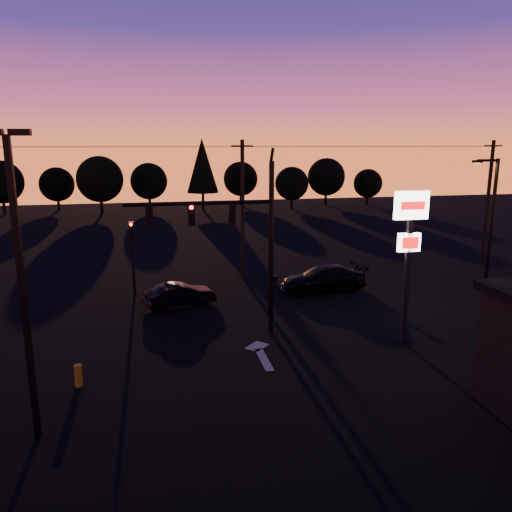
{
  "coord_description": "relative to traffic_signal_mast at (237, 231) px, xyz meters",
  "views": [
    {
      "loc": [
        -3.78,
        -17.75,
        8.76
      ],
      "look_at": [
        1.0,
        5.0,
        3.5
      ],
      "focal_mm": 35.0,
      "sensor_mm": 36.0,
      "label": 1
    }
  ],
  "objects": [
    {
      "name": "tree_0",
      "position": [
        -21.9,
        46.01,
        -0.88
      ],
      "size": [
        5.36,
        5.36,
        6.74
      ],
      "color": "black",
      "rests_on": "ground"
    },
    {
      "name": "bollard",
      "position": [
        -6.61,
        -3.85,
        -4.52
      ],
      "size": [
        0.28,
        0.28,
        0.84
      ],
      "primitive_type": "cylinder",
      "color": "#AF840F",
      "rests_on": "ground"
    },
    {
      "name": "parking_lot_light",
      "position": [
        -7.4,
        -6.99,
        0.33
      ],
      "size": [
        1.25,
        0.3,
        9.14
      ],
      "color": "black",
      "rests_on": "ground"
    },
    {
      "name": "lane_arrow",
      "position": [
        0.6,
        -2.33,
        -4.93
      ],
      "size": [
        1.2,
        3.1,
        0.01
      ],
      "color": "beige",
      "rests_on": "ground"
    },
    {
      "name": "utility_pole_1",
      "position": [
        2.1,
        10.01,
        -0.34
      ],
      "size": [
        1.4,
        0.26,
        9.0
      ],
      "color": "black",
      "rests_on": "ground"
    },
    {
      "name": "tree_1",
      "position": [
        -15.9,
        49.01,
        -1.5
      ],
      "size": [
        4.54,
        4.54,
        5.71
      ],
      "color": "black",
      "rests_on": "ground"
    },
    {
      "name": "tree_2",
      "position": [
        -9.9,
        44.01,
        -0.57
      ],
      "size": [
        5.77,
        5.78,
        7.26
      ],
      "color": "black",
      "rests_on": "ground"
    },
    {
      "name": "tree_8",
      "position": [
        27.1,
        46.01,
        -1.82
      ],
      "size": [
        4.12,
        4.12,
        5.19
      ],
      "color": "black",
      "rests_on": "ground"
    },
    {
      "name": "traffic_signal_mast",
      "position": [
        0.0,
        0.0,
        0.0
      ],
      "size": [
        6.79,
        0.52,
        8.58
      ],
      "color": "black",
      "rests_on": "ground"
    },
    {
      "name": "tree_7",
      "position": [
        21.1,
        47.01,
        -0.88
      ],
      "size": [
        5.36,
        5.36,
        6.74
      ],
      "color": "black",
      "rests_on": "ground"
    },
    {
      "name": "ground",
      "position": [
        0.1,
        -3.99,
        -4.94
      ],
      "size": [
        120.0,
        120.0,
        0.0
      ],
      "primitive_type": "plane",
      "color": "black",
      "rests_on": "ground"
    },
    {
      "name": "secondary_signal",
      "position": [
        -4.9,
        7.49,
        -2.07
      ],
      "size": [
        0.3,
        0.31,
        4.35
      ],
      "color": "black",
      "rests_on": "ground"
    },
    {
      "name": "car_right",
      "position": [
        6.29,
        5.92,
        -4.18
      ],
      "size": [
        5.37,
        2.54,
        1.52
      ],
      "primitive_type": "imported",
      "rotation": [
        0.0,
        0.0,
        -1.49
      ],
      "color": "black",
      "rests_on": "ground"
    },
    {
      "name": "tree_5",
      "position": [
        9.1,
        50.01,
        -1.19
      ],
      "size": [
        4.95,
        4.95,
        6.22
      ],
      "color": "black",
      "rests_on": "ground"
    },
    {
      "name": "streetlight",
      "position": [
        14.01,
        1.51,
        -0.52
      ],
      "size": [
        1.55,
        0.35,
        8.0
      ],
      "color": "black",
      "rests_on": "ground"
    },
    {
      "name": "pylon_sign",
      "position": [
        7.1,
        -2.49,
        -0.02
      ],
      "size": [
        1.5,
        0.28,
        6.8
      ],
      "color": "black",
      "rests_on": "ground"
    },
    {
      "name": "tree_4",
      "position": [
        3.1,
        45.01,
        0.99
      ],
      "size": [
        4.18,
        4.18,
        9.5
      ],
      "color": "black",
      "rests_on": "ground"
    },
    {
      "name": "tree_3",
      "position": [
        -3.9,
        48.01,
        -1.19
      ],
      "size": [
        4.95,
        4.95,
        6.22
      ],
      "color": "black",
      "rests_on": "ground"
    },
    {
      "name": "utility_pole_2",
      "position": [
        20.1,
        10.01,
        -0.34
      ],
      "size": [
        1.4,
        0.26,
        9.0
      ],
      "color": "black",
      "rests_on": "ground"
    },
    {
      "name": "power_wires",
      "position": [
        2.1,
        10.01,
        3.63
      ],
      "size": [
        36.0,
        1.22,
        0.07
      ],
      "color": "black",
      "rests_on": "ground"
    },
    {
      "name": "car_mid",
      "position": [
        -2.36,
        4.8,
        -4.3
      ],
      "size": [
        4.06,
        2.39,
        1.27
      ],
      "primitive_type": "imported",
      "rotation": [
        0.0,
        0.0,
        1.86
      ],
      "color": "black",
      "rests_on": "ground"
    },
    {
      "name": "tree_6",
      "position": [
        15.1,
        44.01,
        -1.5
      ],
      "size": [
        4.54,
        4.54,
        5.71
      ],
      "color": "black",
      "rests_on": "ground"
    }
  ]
}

